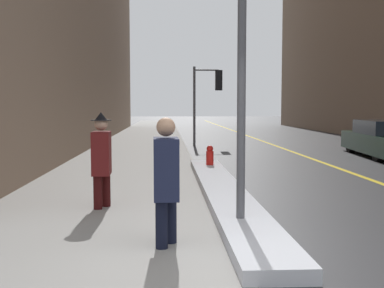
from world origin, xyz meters
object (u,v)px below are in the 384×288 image
object	(u,v)px
traffic_light_near	(210,89)
fire_hydrant	(210,159)
pedestrian_with_shoulder_bag	(166,175)
pedestrian_in_fedora	(102,156)

from	to	relation	value
traffic_light_near	fire_hydrant	distance (m)	8.98
fire_hydrant	pedestrian_with_shoulder_bag	bearing A→B (deg)	-99.70
pedestrian_with_shoulder_bag	fire_hydrant	world-z (taller)	pedestrian_with_shoulder_bag
pedestrian_in_fedora	fire_hydrant	world-z (taller)	pedestrian_in_fedora
traffic_light_near	pedestrian_in_fedora	world-z (taller)	traffic_light_near
pedestrian_in_fedora	fire_hydrant	bearing A→B (deg)	152.25
traffic_light_near	pedestrian_in_fedora	size ratio (longest dim) A/B	2.13
traffic_light_near	fire_hydrant	bearing A→B (deg)	-97.49
pedestrian_with_shoulder_bag	pedestrian_in_fedora	xyz separation A→B (m)	(-1.10, 2.30, 0.01)
fire_hydrant	traffic_light_near	bearing A→B (deg)	84.82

